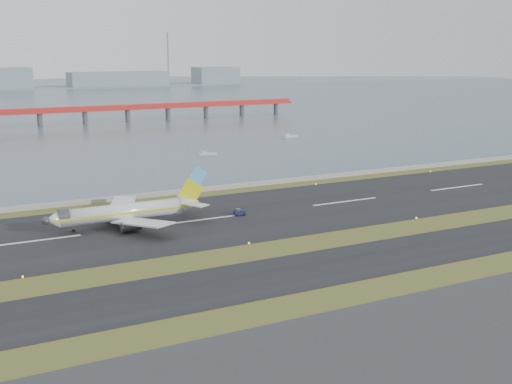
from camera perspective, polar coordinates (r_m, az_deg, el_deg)
ground at (r=128.10m, az=0.87°, el=-5.53°), size 1000.00×1000.00×0.00m
apron_strip at (r=87.19m, az=18.73°, el=-15.21°), size 1000.00×50.00×0.10m
taxiway_strip at (r=118.19m, az=3.62°, el=-7.10°), size 1000.00×18.00×0.10m
runway_strip at (r=154.14m, az=-4.37°, el=-2.43°), size 1000.00×45.00×0.10m
seawall at (r=181.31m, az=-8.06°, el=-0.10°), size 1000.00×2.50×1.00m
bay_water at (r=571.79m, az=-21.51°, el=7.64°), size 1400.00×800.00×1.30m
red_pier at (r=367.21m, az=-14.98°, el=7.00°), size 260.00×5.00×10.20m
far_shoreline at (r=731.75m, az=-21.81°, el=8.97°), size 1400.00×80.00×60.50m
airliner at (r=150.02m, az=-11.29°, el=-1.71°), size 38.52×32.89×12.80m
pushback_tug at (r=157.07m, az=-1.52°, el=-1.81°), size 2.85×1.82×1.75m
workboat_near at (r=249.08m, az=-4.35°, el=3.41°), size 7.17×3.80×1.66m
workboat_far at (r=299.98m, az=2.98°, el=4.98°), size 8.10×4.04×1.88m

